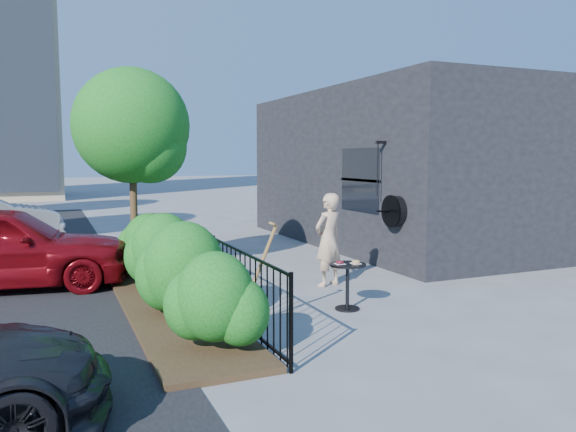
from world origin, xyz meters
name	(u,v)px	position (x,y,z in m)	size (l,w,h in m)	color
ground	(302,296)	(0.00, 0.00, 0.00)	(120.00, 120.00, 0.00)	gray
shop_building	(416,168)	(5.50, 4.50, 2.00)	(6.22, 9.00, 4.00)	black
fence	(214,270)	(-1.50, 0.00, 0.56)	(0.05, 6.05, 1.10)	black
planting_bed	(169,308)	(-2.20, 0.00, 0.04)	(1.30, 6.00, 0.08)	#382616
shrubs	(174,263)	(-2.10, 0.10, 0.70)	(1.10, 5.60, 1.24)	#145B17
patio_tree	(135,133)	(-2.24, 2.76, 2.76)	(2.20, 2.20, 3.94)	#3F2B19
cafe_table	(348,278)	(0.29, -1.02, 0.49)	(0.56, 0.56, 0.75)	black
woman	(328,240)	(0.76, 0.52, 0.83)	(0.61, 0.40, 1.67)	#D0A987
shovel	(256,280)	(-1.26, -1.26, 0.64)	(0.56, 0.19, 1.46)	brown
car_red	(0,247)	(-4.62, 2.53, 0.75)	(1.76, 4.38, 1.49)	maroon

